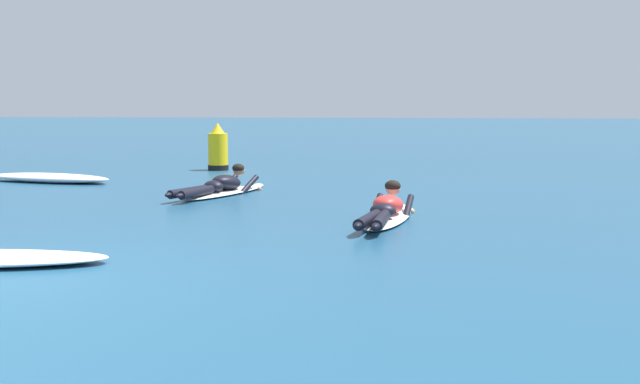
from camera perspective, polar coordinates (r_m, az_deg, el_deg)
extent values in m
plane|color=navy|center=(16.23, -6.23, 1.23)|extent=(120.00, 120.00, 0.00)
ellipsoid|color=white|center=(10.10, 5.09, -1.92)|extent=(0.84, 2.28, 0.07)
ellipsoid|color=white|center=(11.13, 6.02, -1.06)|extent=(0.22, 0.22, 0.06)
ellipsoid|color=red|center=(10.12, 5.15, -0.95)|extent=(0.49, 0.70, 0.34)
ellipsoid|color=black|center=(9.75, 4.77, -1.42)|extent=(0.38, 0.32, 0.20)
cylinder|color=black|center=(9.20, 3.63, -2.09)|extent=(0.31, 0.89, 0.14)
ellipsoid|color=black|center=(8.78, 2.91, -2.51)|extent=(0.13, 0.23, 0.08)
cylinder|color=black|center=(9.17, 4.61, -2.13)|extent=(0.21, 0.89, 0.14)
ellipsoid|color=black|center=(8.74, 4.25, -2.56)|extent=(0.13, 0.23, 0.08)
cylinder|color=black|center=(10.52, 4.29, -1.09)|extent=(0.17, 0.56, 0.32)
sphere|color=tan|center=(10.89, 4.64, -1.35)|extent=(0.09, 0.09, 0.09)
cylinder|color=black|center=(10.43, 6.65, -1.18)|extent=(0.17, 0.56, 0.32)
sphere|color=tan|center=(10.79, 6.91, -1.46)|extent=(0.09, 0.09, 0.09)
sphere|color=tan|center=(10.47, 5.51, 0.31)|extent=(0.21, 0.21, 0.21)
ellipsoid|color=black|center=(10.45, 5.50, 0.47)|extent=(0.25, 0.23, 0.16)
ellipsoid|color=white|center=(12.96, -7.16, -0.02)|extent=(1.24, 2.37, 0.07)
ellipsoid|color=white|center=(13.90, -4.67, 0.51)|extent=(0.24, 0.25, 0.06)
ellipsoid|color=black|center=(12.98, -7.05, 0.73)|extent=(0.60, 0.78, 0.35)
ellipsoid|color=black|center=(12.65, -8.03, 0.42)|extent=(0.41, 0.37, 0.20)
cylinder|color=black|center=(12.21, -9.88, 0.02)|extent=(0.46, 0.88, 0.14)
ellipsoid|color=black|center=(11.87, -11.22, -0.20)|extent=(0.17, 0.24, 0.08)
cylinder|color=black|center=(12.12, -9.27, -0.02)|extent=(0.37, 0.89, 0.14)
ellipsoid|color=black|center=(11.75, -10.41, -0.26)|extent=(0.17, 0.24, 0.08)
cylinder|color=black|center=(13.43, -6.96, 0.59)|extent=(0.27, 0.58, 0.34)
sphere|color=tan|center=(13.76, -6.10, 0.33)|extent=(0.09, 0.09, 0.09)
cylinder|color=black|center=(13.18, -5.39, 0.49)|extent=(0.27, 0.58, 0.34)
sphere|color=tan|center=(13.50, -4.60, 0.22)|extent=(0.09, 0.09, 0.09)
sphere|color=tan|center=(13.30, -6.12, 1.68)|extent=(0.21, 0.21, 0.21)
ellipsoid|color=black|center=(13.28, -6.17, 1.80)|extent=(0.27, 0.26, 0.16)
ellipsoid|color=white|center=(7.93, -20.52, -4.65)|extent=(1.10, 0.68, 0.09)
ellipsoid|color=white|center=(15.70, -19.71, 1.02)|extent=(2.74, 1.14, 0.18)
ellipsoid|color=white|center=(15.39, -17.51, 0.89)|extent=(0.97, 0.34, 0.12)
ellipsoid|color=white|center=(16.15, -22.11, 0.92)|extent=(1.01, 0.51, 0.10)
cylinder|color=yellow|center=(17.59, -7.68, 3.02)|extent=(0.45, 0.45, 0.84)
cone|color=yellow|center=(17.56, -7.71, 4.79)|extent=(0.31, 0.31, 0.24)
cylinder|color=black|center=(17.62, -7.66, 1.84)|extent=(0.47, 0.47, 0.12)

